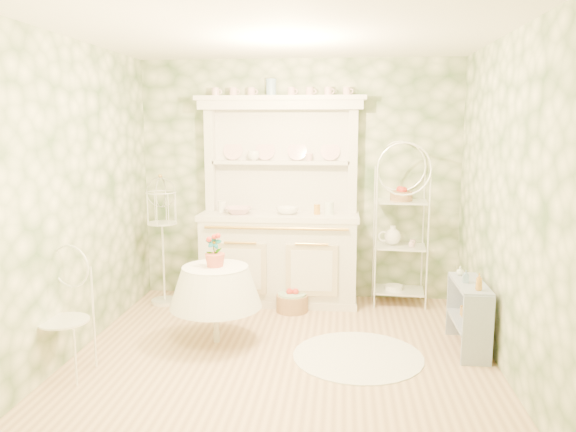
# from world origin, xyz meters

# --- Properties ---
(floor) EXTENTS (3.60, 3.60, 0.00)m
(floor) POSITION_xyz_m (0.00, 0.00, 0.00)
(floor) COLOR #D4B085
(floor) RESTS_ON ground
(ceiling) EXTENTS (3.60, 3.60, 0.00)m
(ceiling) POSITION_xyz_m (0.00, 0.00, 2.70)
(ceiling) COLOR white
(ceiling) RESTS_ON floor
(wall_left) EXTENTS (3.60, 3.60, 0.00)m
(wall_left) POSITION_xyz_m (-1.80, 0.00, 1.35)
(wall_left) COLOR beige
(wall_left) RESTS_ON floor
(wall_right) EXTENTS (3.60, 3.60, 0.00)m
(wall_right) POSITION_xyz_m (1.80, 0.00, 1.35)
(wall_right) COLOR beige
(wall_right) RESTS_ON floor
(wall_back) EXTENTS (3.60, 3.60, 0.00)m
(wall_back) POSITION_xyz_m (0.00, 1.80, 1.35)
(wall_back) COLOR beige
(wall_back) RESTS_ON floor
(wall_front) EXTENTS (3.60, 3.60, 0.00)m
(wall_front) POSITION_xyz_m (0.00, -1.80, 1.35)
(wall_front) COLOR beige
(wall_front) RESTS_ON floor
(kitchen_dresser) EXTENTS (1.87, 0.61, 2.29)m
(kitchen_dresser) POSITION_xyz_m (-0.20, 1.52, 1.15)
(kitchen_dresser) COLOR silver
(kitchen_dresser) RESTS_ON floor
(bakers_rack) EXTENTS (0.62, 0.46, 1.87)m
(bakers_rack) POSITION_xyz_m (1.13, 1.60, 0.94)
(bakers_rack) COLOR white
(bakers_rack) RESTS_ON floor
(side_shelf) EXTENTS (0.30, 0.67, 0.56)m
(side_shelf) POSITION_xyz_m (1.62, 0.33, 0.28)
(side_shelf) COLOR #96A2B8
(side_shelf) RESTS_ON floor
(round_table) EXTENTS (0.89, 0.89, 0.75)m
(round_table) POSITION_xyz_m (-0.64, 0.28, 0.38)
(round_table) COLOR white
(round_table) RESTS_ON floor
(cafe_chair) EXTENTS (0.51, 0.51, 0.93)m
(cafe_chair) POSITION_xyz_m (-1.68, -0.52, 0.46)
(cafe_chair) COLOR white
(cafe_chair) RESTS_ON floor
(birdcage_stand) EXTENTS (0.37, 0.37, 1.44)m
(birdcage_stand) POSITION_xyz_m (-1.47, 1.34, 0.72)
(birdcage_stand) COLOR white
(birdcage_stand) RESTS_ON floor
(floor_basket) EXTENTS (0.38, 0.38, 0.21)m
(floor_basket) POSITION_xyz_m (-0.03, 1.20, 0.11)
(floor_basket) COLOR #A77E57
(floor_basket) RESTS_ON floor
(lace_rug) EXTENTS (1.46, 1.46, 0.01)m
(lace_rug) POSITION_xyz_m (0.65, 0.07, 0.00)
(lace_rug) COLOR white
(lace_rug) RESTS_ON floor
(bowl_floral) EXTENTS (0.36, 0.36, 0.07)m
(bowl_floral) POSITION_xyz_m (-0.64, 1.46, 1.02)
(bowl_floral) COLOR white
(bowl_floral) RESTS_ON kitchen_dresser
(bowl_white) EXTENTS (0.27, 0.27, 0.08)m
(bowl_white) POSITION_xyz_m (-0.10, 1.49, 1.02)
(bowl_white) COLOR white
(bowl_white) RESTS_ON kitchen_dresser
(cup_left) EXTENTS (0.18, 0.18, 0.11)m
(cup_left) POSITION_xyz_m (-0.50, 1.68, 1.61)
(cup_left) COLOR white
(cup_left) RESTS_ON kitchen_dresser
(cup_right) EXTENTS (0.11, 0.11, 0.08)m
(cup_right) POSITION_xyz_m (0.12, 1.68, 1.61)
(cup_right) COLOR white
(cup_right) RESTS_ON kitchen_dresser
(potted_geranium) EXTENTS (0.17, 0.14, 0.28)m
(potted_geranium) POSITION_xyz_m (-0.65, 0.29, 0.85)
(potted_geranium) COLOR #3F7238
(potted_geranium) RESTS_ON round_table
(bottle_amber) EXTENTS (0.07, 0.07, 0.15)m
(bottle_amber) POSITION_xyz_m (1.64, 0.09, 0.68)
(bottle_amber) COLOR #B9812E
(bottle_amber) RESTS_ON side_shelf
(bottle_blue) EXTENTS (0.05, 0.05, 0.11)m
(bottle_blue) POSITION_xyz_m (1.58, 0.32, 0.65)
(bottle_blue) COLOR #7CA1C0
(bottle_blue) RESTS_ON side_shelf
(bottle_glass) EXTENTS (0.07, 0.07, 0.09)m
(bottle_glass) POSITION_xyz_m (1.58, 0.56, 0.65)
(bottle_glass) COLOR silver
(bottle_glass) RESTS_ON side_shelf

